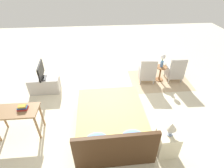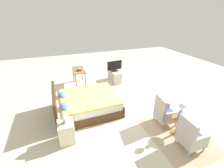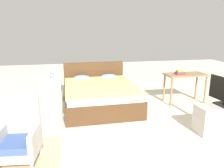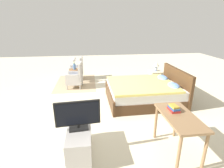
{
  "view_description": "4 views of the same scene",
  "coord_description": "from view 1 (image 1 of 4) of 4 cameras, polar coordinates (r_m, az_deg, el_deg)",
  "views": [
    {
      "loc": [
        0.25,
        4.08,
        3.55
      ],
      "look_at": [
        -0.1,
        0.13,
        0.79
      ],
      "focal_mm": 28.0,
      "sensor_mm": 36.0,
      "label": 1
    },
    {
      "loc": [
        -4.37,
        1.71,
        3.14
      ],
      "look_at": [
        0.3,
        0.01,
        0.73
      ],
      "focal_mm": 24.0,
      "sensor_mm": 36.0,
      "label": 2
    },
    {
      "loc": [
        -0.69,
        -4.05,
        1.9
      ],
      "look_at": [
        0.17,
        0.29,
        0.76
      ],
      "focal_mm": 35.0,
      "sensor_mm": 36.0,
      "label": 3
    },
    {
      "loc": [
        4.66,
        -0.51,
        2.24
      ],
      "look_at": [
        0.38,
        0.03,
        0.72
      ],
      "focal_mm": 28.0,
      "sensor_mm": 36.0,
      "label": 4
    }
  ],
  "objects": [
    {
      "name": "ground_plane",
      "position": [
        5.42,
        -1.16,
        -6.11
      ],
      "size": [
        16.0,
        16.0,
        0.0
      ],
      "primitive_type": "plane",
      "color": "beige"
    },
    {
      "name": "tv_stand",
      "position": [
        6.11,
        -21.12,
        -0.34
      ],
      "size": [
        0.96,
        0.4,
        0.52
      ],
      "color": "#B7B2AD",
      "rests_on": "ground_plane"
    },
    {
      "name": "armchair_by_window_right",
      "position": [
        6.26,
        11.41,
        3.7
      ],
      "size": [
        0.6,
        0.6,
        0.92
      ],
      "color": "#ADA8A3",
      "rests_on": "floor_rug"
    },
    {
      "name": "bed",
      "position": [
        4.44,
        -0.22,
        -12.26
      ],
      "size": [
        1.72,
        2.12,
        0.96
      ],
      "color": "#472D19",
      "rests_on": "ground_plane"
    },
    {
      "name": "nightstand",
      "position": [
        4.21,
        17.46,
        -18.0
      ],
      "size": [
        0.44,
        0.41,
        0.6
      ],
      "color": "beige",
      "rests_on": "ground_plane"
    },
    {
      "name": "vanity_desk",
      "position": [
        4.7,
        -28.81,
        -8.6
      ],
      "size": [
        1.04,
        0.52,
        0.76
      ],
      "color": "#8E6B47",
      "rests_on": "ground_plane"
    },
    {
      "name": "flower_vase",
      "position": [
        6.26,
        16.22,
        7.8
      ],
      "size": [
        0.17,
        0.17,
        0.48
      ],
      "color": "#4C709E",
      "rests_on": "side_table"
    },
    {
      "name": "armchair_by_window_left",
      "position": [
        6.6,
        19.83,
        3.95
      ],
      "size": [
        0.55,
        0.55,
        0.92
      ],
      "color": "#ADA8A3",
      "rests_on": "floor_rug"
    },
    {
      "name": "tv_flatscreen",
      "position": [
        5.85,
        -22.21,
        3.87
      ],
      "size": [
        0.23,
        0.75,
        0.51
      ],
      "color": "black",
      "rests_on": "tv_stand"
    },
    {
      "name": "book_stack",
      "position": [
        4.55,
        -27.2,
        -6.89
      ],
      "size": [
        0.22,
        0.16,
        0.11
      ],
      "color": "#AD2823",
      "rests_on": "vanity_desk"
    },
    {
      "name": "table_lamp",
      "position": [
        3.83,
        18.82,
        -13.3
      ],
      "size": [
        0.22,
        0.22,
        0.33
      ],
      "color": "#9EADC6",
      "rests_on": "nightstand"
    },
    {
      "name": "floor_rug",
      "position": [
        6.65,
        15.11,
        1.31
      ],
      "size": [
        2.1,
        1.5,
        0.01
      ],
      "color": "tan",
      "rests_on": "ground_plane"
    },
    {
      "name": "side_table",
      "position": [
        6.49,
        15.51,
        3.91
      ],
      "size": [
        0.4,
        0.4,
        0.55
      ],
      "color": "#936038",
      "rests_on": "ground_plane"
    }
  ]
}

